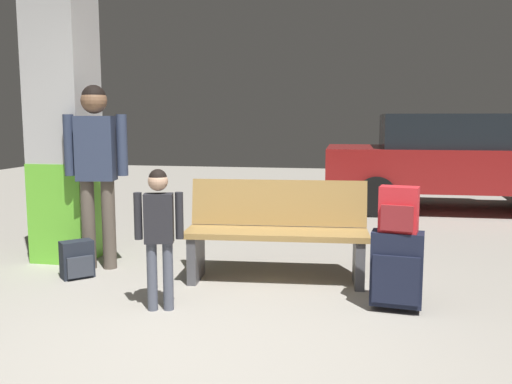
{
  "coord_description": "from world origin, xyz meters",
  "views": [
    {
      "loc": [
        1.03,
        -3.07,
        1.44
      ],
      "look_at": [
        0.19,
        1.3,
        0.85
      ],
      "focal_mm": 38.88,
      "sensor_mm": 36.0,
      "label": 1
    }
  ],
  "objects": [
    {
      "name": "ground_plane",
      "position": [
        0.0,
        4.0,
        -0.05
      ],
      "size": [
        18.0,
        18.0,
        0.1
      ],
      "primitive_type": "cube",
      "color": "gray"
    },
    {
      "name": "backpack_dark_floor",
      "position": [
        -1.49,
        1.45,
        0.17
      ],
      "size": [
        0.31,
        0.31,
        0.34
      ],
      "color": "#1E232D",
      "rests_on": "ground_plane"
    },
    {
      "name": "child",
      "position": [
        -0.45,
        0.78,
        0.66
      ],
      "size": [
        0.36,
        0.21,
        1.07
      ],
      "color": "#4C5160",
      "rests_on": "ground_plane"
    },
    {
      "name": "structural_pillar",
      "position": [
        -1.93,
        2.1,
        1.36
      ],
      "size": [
        0.57,
        0.57,
        2.75
      ],
      "color": "#66C633",
      "rests_on": "ground_plane"
    },
    {
      "name": "bench",
      "position": [
        0.3,
        1.72,
        0.44
      ],
      "size": [
        1.64,
        0.65,
        0.89
      ],
      "color": "#9E7A42",
      "rests_on": "ground_plane"
    },
    {
      "name": "adult",
      "position": [
        -1.44,
        1.79,
        1.08
      ],
      "size": [
        0.59,
        0.27,
        1.75
      ],
      "color": "brown",
      "rests_on": "ground_plane"
    },
    {
      "name": "backpack_bright",
      "position": [
        1.31,
        1.1,
        0.77
      ],
      "size": [
        0.3,
        0.23,
        0.34
      ],
      "color": "red",
      "rests_on": "suitcase"
    },
    {
      "name": "parked_car_near",
      "position": [
        2.49,
        6.04,
        0.81
      ],
      "size": [
        4.14,
        1.87,
        1.51
      ],
      "color": "maroon",
      "rests_on": "ground_plane"
    },
    {
      "name": "suitcase",
      "position": [
        1.31,
        1.1,
        0.32
      ],
      "size": [
        0.4,
        0.27,
        0.6
      ],
      "color": "#191E33",
      "rests_on": "ground_plane"
    }
  ]
}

